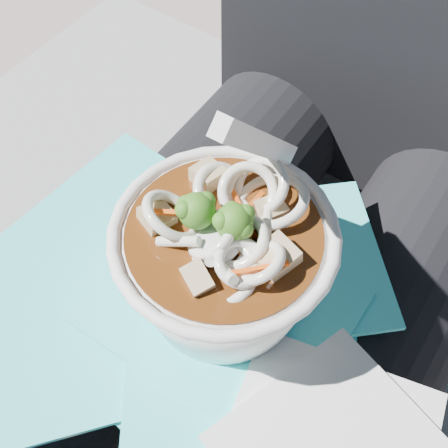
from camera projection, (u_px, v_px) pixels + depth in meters
The scene contains 5 objects.
stone_ledge at pixel (291, 345), 0.88m from camera, with size 1.00×0.50×0.46m, color slate.
lap at pixel (239, 330), 0.56m from camera, with size 0.35×0.48×0.15m.
person_body at pixel (292, 244), 0.58m from camera, with size 0.34×0.94×1.01m.
plastic_bag at pixel (195, 307), 0.48m from camera, with size 0.35×0.34×0.02m.
udon_bowl at pixel (225, 258), 0.43m from camera, with size 0.15×0.16×0.19m.
Camera 1 is at (0.12, -0.21, 1.05)m, focal length 50.00 mm.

